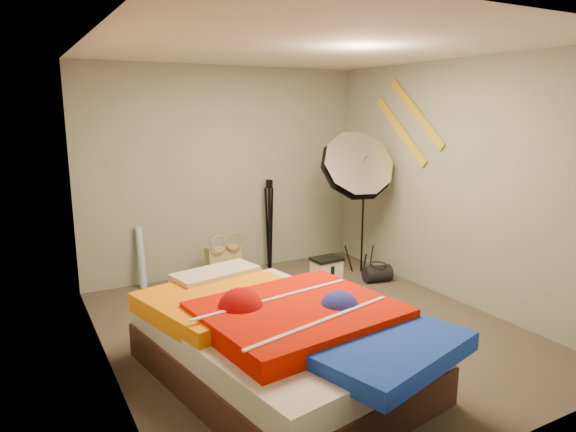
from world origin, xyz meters
TOP-DOWN VIEW (x-y plane):
  - floor at (0.00, 0.00)m, footprint 4.00×4.00m
  - ceiling at (0.00, 0.00)m, footprint 4.00×4.00m
  - wall_back at (0.00, 2.00)m, footprint 3.50×0.00m
  - wall_front at (0.00, -2.00)m, footprint 3.50×0.00m
  - wall_left at (-1.75, 0.00)m, footprint 0.00×4.00m
  - wall_right at (1.75, 0.00)m, footprint 0.00×4.00m
  - tote_bag at (-0.18, 1.66)m, footprint 0.45×0.24m
  - wrapping_roll at (-1.09, 1.90)m, footprint 0.09×0.20m
  - camera_case at (0.77, 0.91)m, footprint 0.32×0.24m
  - duffel_bag at (1.39, 0.75)m, footprint 0.35×0.25m
  - wall_stripe_upper at (1.73, 0.60)m, footprint 0.02×0.91m
  - wall_stripe_lower at (1.73, 0.85)m, footprint 0.02×0.91m
  - bed at (-0.65, -0.64)m, footprint 1.89×2.47m
  - photo_umbrella at (1.28, 1.09)m, footprint 1.16×0.92m
  - camera_tripod at (0.52, 1.85)m, footprint 0.07×0.07m

SIDE VIEW (x-z plane):
  - floor at x=0.00m, z-range 0.00..0.00m
  - duffel_bag at x=1.39m, z-range 0.00..0.20m
  - camera_case at x=0.77m, z-range 0.00..0.31m
  - tote_bag at x=-0.18m, z-range -0.01..0.43m
  - bed at x=-0.65m, z-range 0.00..0.62m
  - wrapping_roll at x=-1.09m, z-range 0.00..0.70m
  - camera_tripod at x=0.52m, z-range 0.08..1.22m
  - wall_back at x=0.00m, z-range -0.50..3.00m
  - wall_front at x=0.00m, z-range -0.50..3.00m
  - wall_left at x=-1.75m, z-range -0.75..3.25m
  - wall_right at x=1.75m, z-range -0.75..3.25m
  - photo_umbrella at x=1.28m, z-range 0.40..2.24m
  - wall_stripe_lower at x=1.73m, z-range 1.36..2.14m
  - wall_stripe_upper at x=1.73m, z-range 1.56..2.34m
  - ceiling at x=0.00m, z-range 2.50..2.50m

